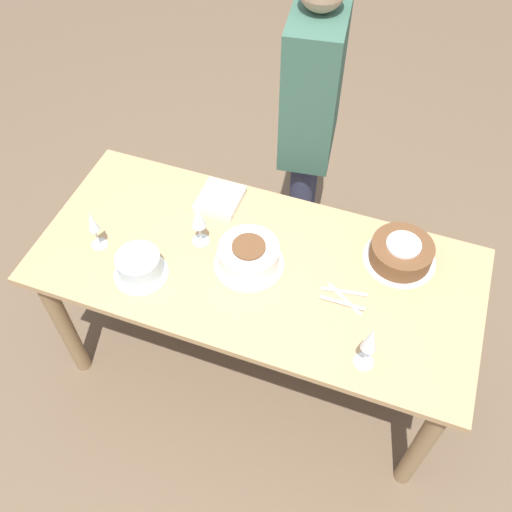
% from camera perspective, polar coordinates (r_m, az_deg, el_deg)
% --- Properties ---
extents(ground_plane, '(12.00, 12.00, 0.00)m').
position_cam_1_polar(ground_plane, '(2.84, 0.00, -10.31)').
color(ground_plane, brown).
extents(dining_table, '(1.71, 0.77, 0.78)m').
position_cam_1_polar(dining_table, '(2.27, 0.00, -2.64)').
color(dining_table, tan).
rests_on(dining_table, ground_plane).
extents(cake_center_white, '(0.27, 0.27, 0.11)m').
position_cam_1_polar(cake_center_white, '(2.14, -0.71, 0.03)').
color(cake_center_white, white).
rests_on(cake_center_white, dining_table).
extents(cake_front_chocolate, '(0.28, 0.28, 0.10)m').
position_cam_1_polar(cake_front_chocolate, '(2.22, 14.32, 0.33)').
color(cake_front_chocolate, white).
rests_on(cake_front_chocolate, dining_table).
extents(cake_back_decorated, '(0.21, 0.21, 0.10)m').
position_cam_1_polar(cake_back_decorated, '(2.15, -11.59, -0.99)').
color(cake_back_decorated, white).
rests_on(cake_back_decorated, dining_table).
extents(wine_glass_near, '(0.07, 0.07, 0.20)m').
position_cam_1_polar(wine_glass_near, '(2.16, -5.80, 3.82)').
color(wine_glass_near, silver).
rests_on(wine_glass_near, dining_table).
extents(wine_glass_far, '(0.06, 0.06, 0.19)m').
position_cam_1_polar(wine_glass_far, '(2.23, -16.01, 3.08)').
color(wine_glass_far, silver).
rests_on(wine_glass_far, dining_table).
extents(wine_glass_extra, '(0.07, 0.07, 0.22)m').
position_cam_1_polar(wine_glass_extra, '(1.86, 11.36, -8.31)').
color(wine_glass_extra, silver).
rests_on(wine_glass_extra, dining_table).
extents(fork_pile, '(0.18, 0.10, 0.01)m').
position_cam_1_polar(fork_pile, '(2.11, 8.75, -4.15)').
color(fork_pile, silver).
rests_on(fork_pile, dining_table).
extents(napkin_stack, '(0.17, 0.19, 0.03)m').
position_cam_1_polar(napkin_stack, '(2.38, -3.62, 5.71)').
color(napkin_stack, silver).
rests_on(napkin_stack, dining_table).
extents(person_cutting, '(0.27, 0.43, 1.58)m').
position_cam_1_polar(person_cutting, '(2.56, 5.53, 14.26)').
color(person_cutting, '#2D334C').
rests_on(person_cutting, ground_plane).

